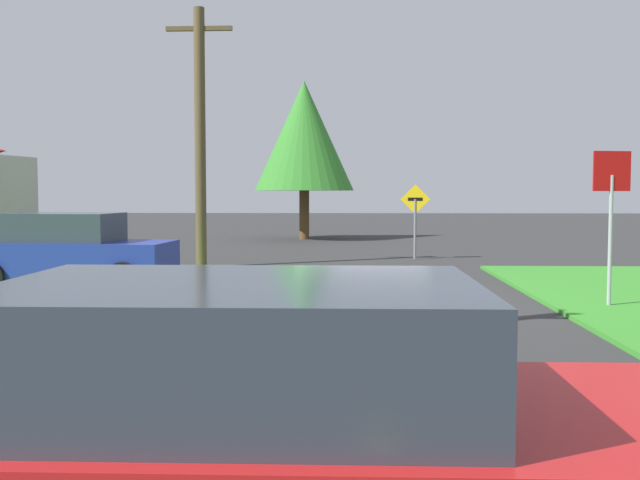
{
  "coord_description": "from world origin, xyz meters",
  "views": [
    {
      "loc": [
        -0.27,
        -14.2,
        2.06
      ],
      "look_at": [
        -0.86,
        2.27,
        1.0
      ],
      "focal_mm": 41.99,
      "sensor_mm": 36.0,
      "label": 1
    }
  ],
  "objects_px": {
    "utility_pole_mid": "(200,134)",
    "direction_sign": "(415,213)",
    "stop_sign": "(611,200)",
    "car_behind_on_main_road": "(288,446)",
    "parked_car_near_building": "(71,252)",
    "oak_tree_left": "(304,136)"
  },
  "relations": [
    {
      "from": "utility_pole_mid",
      "to": "direction_sign",
      "type": "bearing_deg",
      "value": 23.35
    },
    {
      "from": "car_behind_on_main_road",
      "to": "utility_pole_mid",
      "type": "bearing_deg",
      "value": 102.54
    },
    {
      "from": "parked_car_near_building",
      "to": "direction_sign",
      "type": "height_order",
      "value": "direction_sign"
    },
    {
      "from": "oak_tree_left",
      "to": "car_behind_on_main_road",
      "type": "bearing_deg",
      "value": -86.89
    },
    {
      "from": "utility_pole_mid",
      "to": "direction_sign",
      "type": "relative_size",
      "value": 3.06
    },
    {
      "from": "stop_sign",
      "to": "parked_car_near_building",
      "type": "relative_size",
      "value": 0.66
    },
    {
      "from": "parked_car_near_building",
      "to": "car_behind_on_main_road",
      "type": "height_order",
      "value": "same"
    },
    {
      "from": "utility_pole_mid",
      "to": "oak_tree_left",
      "type": "height_order",
      "value": "utility_pole_mid"
    },
    {
      "from": "utility_pole_mid",
      "to": "stop_sign",
      "type": "bearing_deg",
      "value": -39.65
    },
    {
      "from": "parked_car_near_building",
      "to": "utility_pole_mid",
      "type": "bearing_deg",
      "value": 72.88
    },
    {
      "from": "stop_sign",
      "to": "oak_tree_left",
      "type": "relative_size",
      "value": 0.4
    },
    {
      "from": "stop_sign",
      "to": "oak_tree_left",
      "type": "distance_m",
      "value": 20.69
    },
    {
      "from": "stop_sign",
      "to": "car_behind_on_main_road",
      "type": "relative_size",
      "value": 0.65
    },
    {
      "from": "stop_sign",
      "to": "oak_tree_left",
      "type": "bearing_deg",
      "value": -82.88
    },
    {
      "from": "stop_sign",
      "to": "car_behind_on_main_road",
      "type": "bearing_deg",
      "value": 51.74
    },
    {
      "from": "utility_pole_mid",
      "to": "direction_sign",
      "type": "distance_m",
      "value": 6.99
    },
    {
      "from": "parked_car_near_building",
      "to": "oak_tree_left",
      "type": "height_order",
      "value": "oak_tree_left"
    },
    {
      "from": "parked_car_near_building",
      "to": "direction_sign",
      "type": "bearing_deg",
      "value": 47.02
    },
    {
      "from": "utility_pole_mid",
      "to": "direction_sign",
      "type": "height_order",
      "value": "utility_pole_mid"
    },
    {
      "from": "utility_pole_mid",
      "to": "oak_tree_left",
      "type": "xyz_separation_m",
      "value": [
        2.13,
        12.35,
        0.87
      ]
    },
    {
      "from": "parked_car_near_building",
      "to": "direction_sign",
      "type": "relative_size",
      "value": 1.84
    },
    {
      "from": "parked_car_near_building",
      "to": "oak_tree_left",
      "type": "xyz_separation_m",
      "value": [
        3.98,
        17.13,
        3.7
      ]
    }
  ]
}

